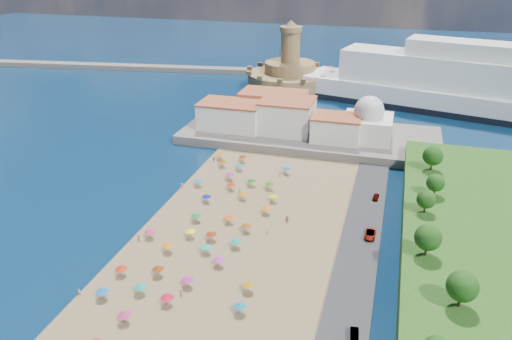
% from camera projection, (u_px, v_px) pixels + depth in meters
% --- Properties ---
extents(ground, '(700.00, 700.00, 0.00)m').
position_uv_depth(ground, '(210.00, 241.00, 117.17)').
color(ground, '#071938').
rests_on(ground, ground).
extents(terrace, '(90.00, 36.00, 3.00)m').
position_uv_depth(terrace, '(310.00, 135.00, 177.90)').
color(terrace, '#59544C').
rests_on(terrace, ground).
extents(jetty, '(18.00, 70.00, 2.40)m').
position_uv_depth(jetty, '(274.00, 104.00, 214.24)').
color(jetty, '#59544C').
rests_on(jetty, ground).
extents(breakwater, '(199.03, 34.77, 2.60)m').
position_uv_depth(breakwater, '(124.00, 67.00, 278.48)').
color(breakwater, '#59544C').
rests_on(breakwater, ground).
extents(waterfront_buildings, '(57.00, 29.00, 11.00)m').
position_uv_depth(waterfront_buildings, '(275.00, 115.00, 179.15)').
color(waterfront_buildings, silver).
rests_on(waterfront_buildings, terrace).
extents(domed_building, '(16.00, 16.00, 15.00)m').
position_uv_depth(domed_building, '(368.00, 122.00, 167.99)').
color(domed_building, silver).
rests_on(domed_building, terrace).
extents(fortress, '(40.00, 40.00, 32.40)m').
position_uv_depth(fortress, '(290.00, 75.00, 238.24)').
color(fortress, '#957A4A').
rests_on(fortress, ground).
extents(cruise_ship, '(162.62, 60.61, 35.30)m').
position_uv_depth(cruise_ship, '(500.00, 92.00, 197.54)').
color(cruise_ship, black).
rests_on(cruise_ship, ground).
extents(beach_parasols, '(31.76, 114.07, 2.20)m').
position_uv_depth(beach_parasols, '(185.00, 258.00, 107.10)').
color(beach_parasols, gray).
rests_on(beach_parasols, beach).
extents(beachgoers, '(34.25, 101.80, 1.88)m').
position_uv_depth(beachgoers, '(214.00, 222.00, 123.03)').
color(beachgoers, tan).
rests_on(beachgoers, beach).
extents(parked_cars, '(2.55, 58.80, 1.44)m').
position_uv_depth(parked_cars, '(369.00, 244.00, 113.40)').
color(parked_cars, gray).
rests_on(parked_cars, promenade).
extents(hillside_trees, '(10.76, 107.51, 7.08)m').
position_uv_depth(hillside_trees, '(438.00, 247.00, 96.95)').
color(hillside_trees, '#382314').
rests_on(hillside_trees, hillside).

